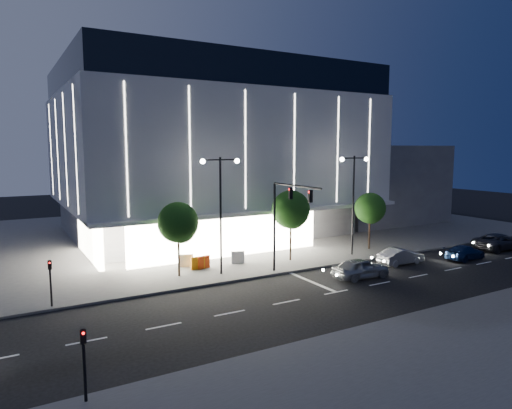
{
  "coord_description": "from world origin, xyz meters",
  "views": [
    {
      "loc": [
        -17.4,
        -24.71,
        9.58
      ],
      "look_at": [
        1.19,
        8.01,
        5.0
      ],
      "focal_mm": 32.0,
      "sensor_mm": 36.0,
      "label": 1
    }
  ],
  "objects_px": {
    "street_lamp_east": "(354,190)",
    "tree_mid": "(291,212)",
    "traffic_mast": "(285,211)",
    "car_lead": "(361,268)",
    "street_lamp_west": "(221,198)",
    "car_third": "(465,252)",
    "barrier_b": "(186,260)",
    "car_fourth": "(500,242)",
    "tree_right": "(370,210)",
    "car_second": "(401,256)",
    "ped_signal_far": "(50,278)",
    "barrier_c": "(198,263)",
    "ped_signal_near": "(84,357)",
    "tree_left": "(178,225)",
    "barrier_d": "(238,257)",
    "barrier_a": "(204,262)"
  },
  "relations": [
    {
      "from": "street_lamp_east",
      "to": "tree_mid",
      "type": "bearing_deg",
      "value": 170.31
    },
    {
      "from": "traffic_mast",
      "to": "car_lead",
      "type": "relative_size",
      "value": 1.58
    },
    {
      "from": "street_lamp_west",
      "to": "tree_mid",
      "type": "bearing_deg",
      "value": 8.26
    },
    {
      "from": "car_third",
      "to": "barrier_b",
      "type": "bearing_deg",
      "value": 62.66
    },
    {
      "from": "car_fourth",
      "to": "barrier_b",
      "type": "bearing_deg",
      "value": 78.48
    },
    {
      "from": "tree_right",
      "to": "car_second",
      "type": "height_order",
      "value": "tree_right"
    },
    {
      "from": "ped_signal_far",
      "to": "barrier_c",
      "type": "relative_size",
      "value": 2.73
    },
    {
      "from": "street_lamp_west",
      "to": "car_fourth",
      "type": "relative_size",
      "value": 1.63
    },
    {
      "from": "ped_signal_near",
      "to": "tree_left",
      "type": "relative_size",
      "value": 0.52
    },
    {
      "from": "ped_signal_near",
      "to": "barrier_b",
      "type": "height_order",
      "value": "ped_signal_near"
    },
    {
      "from": "ped_signal_far",
      "to": "tree_mid",
      "type": "distance_m",
      "value": 19.35
    },
    {
      "from": "traffic_mast",
      "to": "car_third",
      "type": "height_order",
      "value": "traffic_mast"
    },
    {
      "from": "ped_signal_far",
      "to": "barrier_d",
      "type": "bearing_deg",
      "value": 14.55
    },
    {
      "from": "tree_right",
      "to": "barrier_d",
      "type": "distance_m",
      "value": 13.87
    },
    {
      "from": "car_lead",
      "to": "ped_signal_near",
      "type": "bearing_deg",
      "value": 112.88
    },
    {
      "from": "tree_left",
      "to": "car_lead",
      "type": "bearing_deg",
      "value": -30.03
    },
    {
      "from": "car_lead",
      "to": "barrier_b",
      "type": "distance_m",
      "value": 13.74
    },
    {
      "from": "street_lamp_west",
      "to": "car_third",
      "type": "bearing_deg",
      "value": -15.76
    },
    {
      "from": "car_fourth",
      "to": "barrier_d",
      "type": "bearing_deg",
      "value": 78.2
    },
    {
      "from": "tree_left",
      "to": "car_second",
      "type": "height_order",
      "value": "tree_left"
    },
    {
      "from": "barrier_c",
      "to": "tree_left",
      "type": "bearing_deg",
      "value": -148.05
    },
    {
      "from": "tree_left",
      "to": "barrier_c",
      "type": "bearing_deg",
      "value": 29.36
    },
    {
      "from": "ped_signal_near",
      "to": "tree_mid",
      "type": "xyz_separation_m",
      "value": [
        19.03,
        14.52,
        2.45
      ]
    },
    {
      "from": "barrier_d",
      "to": "car_lead",
      "type": "bearing_deg",
      "value": -35.78
    },
    {
      "from": "street_lamp_east",
      "to": "barrier_c",
      "type": "relative_size",
      "value": 8.18
    },
    {
      "from": "ped_signal_near",
      "to": "car_second",
      "type": "xyz_separation_m",
      "value": [
        26.55,
        9.21,
        -1.2
      ]
    },
    {
      "from": "street_lamp_west",
      "to": "barrier_c",
      "type": "bearing_deg",
      "value": 116.11
    },
    {
      "from": "traffic_mast",
      "to": "barrier_a",
      "type": "relative_size",
      "value": 6.43
    },
    {
      "from": "traffic_mast",
      "to": "street_lamp_east",
      "type": "relative_size",
      "value": 0.79
    },
    {
      "from": "car_third",
      "to": "car_fourth",
      "type": "height_order",
      "value": "car_fourth"
    },
    {
      "from": "car_lead",
      "to": "car_third",
      "type": "distance_m",
      "value": 11.95
    },
    {
      "from": "street_lamp_west",
      "to": "tree_left",
      "type": "relative_size",
      "value": 1.57
    },
    {
      "from": "street_lamp_west",
      "to": "ped_signal_near",
      "type": "bearing_deg",
      "value": -131.63
    },
    {
      "from": "car_second",
      "to": "barrier_d",
      "type": "xyz_separation_m",
      "value": [
        -11.95,
        6.58,
        -0.03
      ]
    },
    {
      "from": "car_third",
      "to": "barrier_d",
      "type": "bearing_deg",
      "value": 60.94
    },
    {
      "from": "car_lead",
      "to": "traffic_mast",
      "type": "bearing_deg",
      "value": 59.33
    },
    {
      "from": "tree_mid",
      "to": "barrier_c",
      "type": "distance_m",
      "value": 8.93
    },
    {
      "from": "barrier_a",
      "to": "barrier_c",
      "type": "xyz_separation_m",
      "value": [
        -0.48,
        0.01,
        0.0
      ]
    },
    {
      "from": "traffic_mast",
      "to": "tree_mid",
      "type": "relative_size",
      "value": 1.15
    },
    {
      "from": "tree_left",
      "to": "barrier_d",
      "type": "height_order",
      "value": "tree_left"
    },
    {
      "from": "barrier_a",
      "to": "barrier_d",
      "type": "height_order",
      "value": "same"
    },
    {
      "from": "tree_left",
      "to": "car_second",
      "type": "relative_size",
      "value": 1.38
    },
    {
      "from": "traffic_mast",
      "to": "car_second",
      "type": "relative_size",
      "value": 1.7
    },
    {
      "from": "ped_signal_far",
      "to": "tree_left",
      "type": "relative_size",
      "value": 0.52
    },
    {
      "from": "tree_mid",
      "to": "barrier_b",
      "type": "height_order",
      "value": "tree_mid"
    },
    {
      "from": "ped_signal_far",
      "to": "car_third",
      "type": "bearing_deg",
      "value": -7.56
    },
    {
      "from": "tree_mid",
      "to": "tree_right",
      "type": "xyz_separation_m",
      "value": [
        9.0,
        -0.0,
        -0.45
      ]
    },
    {
      "from": "tree_left",
      "to": "car_fourth",
      "type": "distance_m",
      "value": 30.9
    },
    {
      "from": "car_third",
      "to": "barrier_a",
      "type": "distance_m",
      "value": 22.69
    },
    {
      "from": "tree_left",
      "to": "barrier_d",
      "type": "relative_size",
      "value": 5.2
    }
  ]
}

